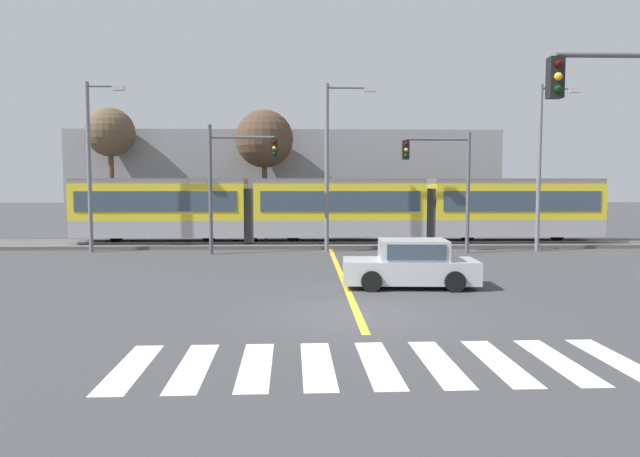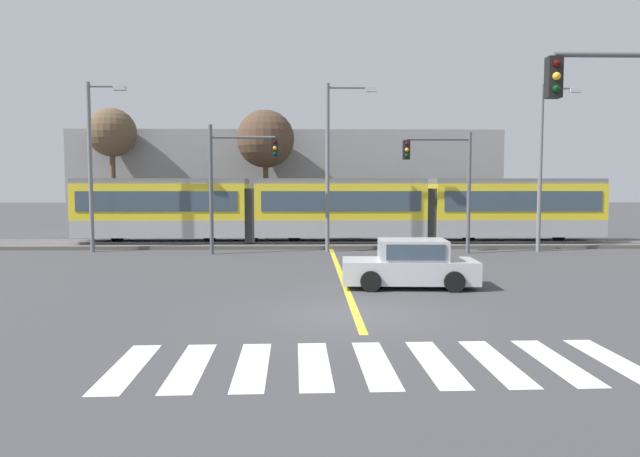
{
  "view_description": "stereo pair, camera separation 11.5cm",
  "coord_description": "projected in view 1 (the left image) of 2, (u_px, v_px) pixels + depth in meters",
  "views": [
    {
      "loc": [
        -1.34,
        -13.98,
        3.19
      ],
      "look_at": [
        -0.73,
        7.52,
        1.6
      ],
      "focal_mm": 32.0,
      "sensor_mm": 36.0,
      "label": 1
    },
    {
      "loc": [
        -1.22,
        -13.99,
        3.19
      ],
      "look_at": [
        -0.73,
        7.52,
        1.6
      ],
      "focal_mm": 32.0,
      "sensor_mm": 36.0,
      "label": 2
    }
  ],
  "objects": [
    {
      "name": "crosswalk_stripe_6",
      "position": [
        499.0,
        362.0,
        10.36
      ],
      "size": [
        0.62,
        2.81,
        0.01
      ],
      "primitive_type": "cube",
      "rotation": [
        0.0,
        0.0,
        0.02
      ],
      "color": "silver",
      "rests_on": "ground"
    },
    {
      "name": "bare_tree_far_west",
      "position": [
        110.0,
        134.0,
        34.38
      ],
      "size": [
        2.94,
        2.94,
        7.93
      ],
      "color": "brown",
      "rests_on": "ground"
    },
    {
      "name": "street_lamp_west",
      "position": [
        92.0,
        157.0,
        27.46
      ],
      "size": [
        1.89,
        0.28,
        8.19
      ],
      "color": "slate",
      "rests_on": "ground"
    },
    {
      "name": "crosswalk_stripe_8",
      "position": [
        616.0,
        360.0,
        10.47
      ],
      "size": [
        0.62,
        2.81,
        0.01
      ],
      "primitive_type": "cube",
      "rotation": [
        0.0,
        0.0,
        0.02
      ],
      "color": "silver",
      "rests_on": "ground"
    },
    {
      "name": "sedan_crossing",
      "position": [
        410.0,
        265.0,
        18.06
      ],
      "size": [
        4.28,
        2.08,
        1.52
      ],
      "color": "#B7BABF",
      "rests_on": "ground"
    },
    {
      "name": "crosswalk_stripe_5",
      "position": [
        439.0,
        363.0,
        10.3
      ],
      "size": [
        0.62,
        2.81,
        0.01
      ],
      "primitive_type": "cube",
      "rotation": [
        0.0,
        0.0,
        0.02
      ],
      "color": "silver",
      "rests_on": "ground"
    },
    {
      "name": "crosswalk_stripe_1",
      "position": [
        194.0,
        367.0,
        10.08
      ],
      "size": [
        0.62,
        2.81,
        0.01
      ],
      "primitive_type": "cube",
      "rotation": [
        0.0,
        0.0,
        0.02
      ],
      "color": "silver",
      "rests_on": "ground"
    },
    {
      "name": "building_backdrop_far",
      "position": [
        286.0,
        183.0,
        39.28
      ],
      "size": [
        27.94,
        6.0,
        6.82
      ],
      "primitive_type": "cube",
      "color": "gray",
      "rests_on": "ground"
    },
    {
      "name": "street_lamp_centre",
      "position": [
        332.0,
        156.0,
        27.65
      ],
      "size": [
        2.49,
        0.28,
        8.15
      ],
      "color": "slate",
      "rests_on": "ground"
    },
    {
      "name": "lane_centre_line",
      "position": [
        341.0,
        275.0,
        20.57
      ],
      "size": [
        0.2,
        16.7,
        0.01
      ],
      "primitive_type": "cube",
      "color": "gold",
      "rests_on": "ground"
    },
    {
      "name": "crosswalk_stripe_0",
      "position": [
        130.0,
        368.0,
        10.02
      ],
      "size": [
        0.62,
        2.81,
        0.01
      ],
      "primitive_type": "cube",
      "rotation": [
        0.0,
        0.0,
        0.02
      ],
      "color": "silver",
      "rests_on": "ground"
    },
    {
      "name": "track_bed",
      "position": [
        329.0,
        244.0,
        30.88
      ],
      "size": [
        120.0,
        4.0,
        0.18
      ],
      "primitive_type": "cube",
      "color": "#56514C",
      "rests_on": "ground"
    },
    {
      "name": "ground_plane",
      "position": [
        358.0,
        314.0,
        14.21
      ],
      "size": [
        200.0,
        200.0,
        0.0
      ],
      "primitive_type": "plane",
      "color": "#3D3D3F"
    },
    {
      "name": "rail_near",
      "position": [
        329.0,
        242.0,
        30.15
      ],
      "size": [
        120.0,
        0.08,
        0.1
      ],
      "primitive_type": "cube",
      "color": "#939399",
      "rests_on": "track_bed"
    },
    {
      "name": "crosswalk_stripe_7",
      "position": [
        558.0,
        361.0,
        10.42
      ],
      "size": [
        0.62,
        2.81,
        0.01
      ],
      "primitive_type": "cube",
      "rotation": [
        0.0,
        0.0,
        0.02
      ],
      "color": "silver",
      "rests_on": "ground"
    },
    {
      "name": "crosswalk_stripe_3",
      "position": [
        318.0,
        365.0,
        10.19
      ],
      "size": [
        0.62,
        2.81,
        0.01
      ],
      "primitive_type": "cube",
      "rotation": [
        0.0,
        0.0,
        0.02
      ],
      "color": "silver",
      "rests_on": "ground"
    },
    {
      "name": "traffic_light_far_left",
      "position": [
        233.0,
        171.0,
        26.58
      ],
      "size": [
        3.25,
        0.38,
        6.06
      ],
      "color": "#515459",
      "rests_on": "ground"
    },
    {
      "name": "bare_tree_west",
      "position": [
        264.0,
        140.0,
        34.22
      ],
      "size": [
        3.47,
        3.47,
        7.78
      ],
      "color": "brown",
      "rests_on": "ground"
    },
    {
      "name": "traffic_light_far_right",
      "position": [
        445.0,
        173.0,
        26.94
      ],
      "size": [
        3.25,
        0.38,
        5.74
      ],
      "color": "#515459",
      "rests_on": "ground"
    },
    {
      "name": "rail_far",
      "position": [
        328.0,
        240.0,
        31.58
      ],
      "size": [
        120.0,
        0.08,
        0.1
      ],
      "primitive_type": "cube",
      "color": "#939399",
      "rests_on": "track_bed"
    },
    {
      "name": "crosswalk_stripe_4",
      "position": [
        379.0,
        364.0,
        10.25
      ],
      "size": [
        0.62,
        2.81,
        0.01
      ],
      "primitive_type": "cube",
      "rotation": [
        0.0,
        0.0,
        0.02
      ],
      "color": "silver",
      "rests_on": "ground"
    },
    {
      "name": "light_rail_tram",
      "position": [
        339.0,
        208.0,
        30.74
      ],
      "size": [
        28.0,
        2.64,
        3.43
      ],
      "color": "#9E9EA3",
      "rests_on": "track_bed"
    },
    {
      "name": "street_lamp_east",
      "position": [
        543.0,
        157.0,
        27.75
      ],
      "size": [
        1.98,
        0.28,
        8.12
      ],
      "color": "slate",
      "rests_on": "ground"
    },
    {
      "name": "crosswalk_stripe_2",
      "position": [
        256.0,
        366.0,
        10.14
      ],
      "size": [
        0.62,
        2.81,
        0.01
      ],
      "primitive_type": "cube",
      "rotation": [
        0.0,
        0.0,
        0.02
      ],
      "color": "silver",
      "rests_on": "ground"
    }
  ]
}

